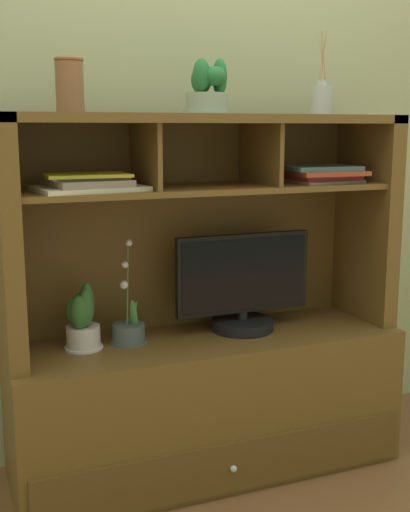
% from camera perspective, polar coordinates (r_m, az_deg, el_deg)
% --- Properties ---
extents(floor_plane, '(6.00, 6.00, 0.02)m').
position_cam_1_polar(floor_plane, '(2.62, -0.00, -17.64)').
color(floor_plane, brown).
rests_on(floor_plane, ground).
extents(back_wall, '(6.00, 0.02, 2.80)m').
position_cam_1_polar(back_wall, '(2.56, -2.35, 14.45)').
color(back_wall, '#A4AB7D').
rests_on(back_wall, ground).
extents(media_console, '(1.40, 0.51, 1.29)m').
position_cam_1_polar(media_console, '(2.46, -0.06, -9.29)').
color(media_console, brown).
rests_on(media_console, ground).
extents(tv_monitor, '(0.52, 0.23, 0.36)m').
position_cam_1_polar(tv_monitor, '(2.44, 3.30, -2.82)').
color(tv_monitor, black).
rests_on(tv_monitor, media_console).
extents(potted_orchid, '(0.13, 0.13, 0.37)m').
position_cam_1_polar(potted_orchid, '(2.34, -6.59, -6.36)').
color(potted_orchid, '#4B565A').
rests_on(potted_orchid, media_console).
extents(potted_fern, '(0.13, 0.13, 0.23)m').
position_cam_1_polar(potted_fern, '(2.28, -10.52, -5.43)').
color(potted_fern, silver).
rests_on(potted_fern, media_console).
extents(magazine_stack_left, '(0.28, 0.26, 0.06)m').
position_cam_1_polar(magazine_stack_left, '(2.49, 9.98, 7.01)').
color(magazine_stack_left, slate).
rests_on(magazine_stack_left, media_console).
extents(magazine_stack_centre, '(0.37, 0.28, 0.06)m').
position_cam_1_polar(magazine_stack_centre, '(2.16, -10.08, 6.21)').
color(magazine_stack_centre, beige).
rests_on(magazine_stack_centre, media_console).
extents(diffuser_bottle, '(0.08, 0.08, 0.30)m').
position_cam_1_polar(diffuser_bottle, '(2.51, 10.01, 13.15)').
color(diffuser_bottle, '#B1B5B5').
rests_on(diffuser_bottle, media_console).
extents(potted_succulent, '(0.16, 0.16, 0.18)m').
position_cam_1_polar(potted_succulent, '(2.29, 0.23, 14.02)').
color(potted_succulent, '#91A18D').
rests_on(potted_succulent, media_console).
extents(ceramic_vase, '(0.09, 0.09, 0.17)m').
position_cam_1_polar(ceramic_vase, '(2.17, -11.60, 14.22)').
color(ceramic_vase, brown).
rests_on(ceramic_vase, media_console).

